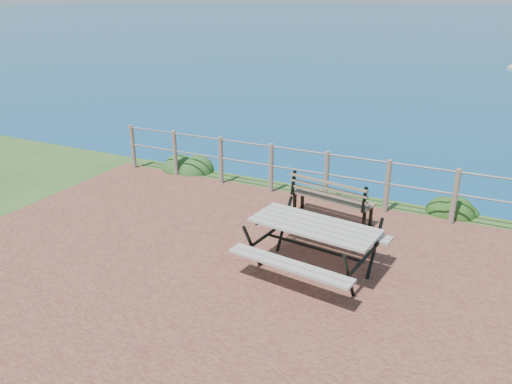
% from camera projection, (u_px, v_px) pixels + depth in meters
% --- Properties ---
extents(ground, '(10.00, 7.00, 0.12)m').
position_uv_depth(ground, '(246.00, 287.00, 6.85)').
color(ground, brown).
rests_on(ground, ground).
extents(ocean, '(1200.00, 1200.00, 0.00)m').
position_uv_depth(ocean, '(506.00, 5.00, 173.97)').
color(ocean, '#155E81').
rests_on(ocean, ground).
extents(safety_railing, '(9.40, 0.10, 1.00)m').
position_uv_depth(safety_railing, '(326.00, 174.00, 9.44)').
color(safety_railing, '#6B5B4C').
rests_on(safety_railing, ground).
extents(picnic_table, '(1.85, 1.53, 0.75)m').
position_uv_depth(picnic_table, '(313.00, 243.00, 7.04)').
color(picnic_table, gray).
rests_on(picnic_table, ground).
extents(park_bench, '(1.51, 0.61, 0.83)m').
position_uv_depth(park_bench, '(333.00, 192.00, 8.68)').
color(park_bench, brown).
rests_on(park_bench, ground).
extents(shrub_lip_west, '(0.83, 0.83, 0.59)m').
position_uv_depth(shrub_lip_west, '(190.00, 169.00, 11.47)').
color(shrub_lip_west, '#1F4E1D').
rests_on(shrub_lip_west, ground).
extents(shrub_lip_east, '(0.72, 0.72, 0.44)m').
position_uv_depth(shrub_lip_east, '(454.00, 216.00, 9.06)').
color(shrub_lip_east, '#204214').
rests_on(shrub_lip_east, ground).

